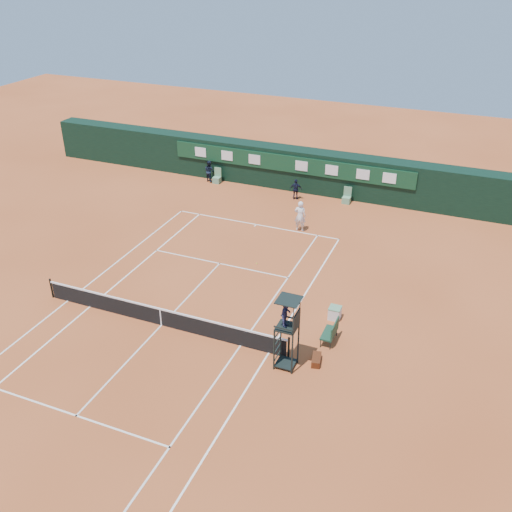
{
  "coord_description": "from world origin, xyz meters",
  "views": [
    {
      "loc": [
        12.58,
        -18.76,
        16.03
      ],
      "look_at": [
        2.4,
        6.0,
        1.2
      ],
      "focal_mm": 40.0,
      "sensor_mm": 36.0,
      "label": 1
    }
  ],
  "objects": [
    {
      "name": "linesman_chair_right",
      "position": [
        4.5,
        17.48,
        0.32
      ],
      "size": [
        0.55,
        0.5,
        1.15
      ],
      "color": "#60936B",
      "rests_on": "ground"
    },
    {
      "name": "umpire_chair",
      "position": [
        6.46,
        -0.54,
        2.46
      ],
      "size": [
        0.96,
        0.95,
        3.42
      ],
      "color": "black",
      "rests_on": "ground"
    },
    {
      "name": "tennis_ball",
      "position": [
        1.98,
        7.15,
        0.04
      ],
      "size": [
        0.07,
        0.07,
        0.07
      ],
      "primitive_type": "sphere",
      "color": "#C6D932",
      "rests_on": "ground"
    },
    {
      "name": "tennis_net",
      "position": [
        0.0,
        0.0,
        0.51
      ],
      "size": [
        12.9,
        0.1,
        1.1
      ],
      "color": "black",
      "rests_on": "ground"
    },
    {
      "name": "player",
      "position": [
        2.86,
        12.13,
        1.0
      ],
      "size": [
        0.76,
        0.52,
        2.0
      ],
      "primitive_type": "imported",
      "rotation": [
        0.0,
        0.0,
        3.2
      ],
      "color": "white",
      "rests_on": "ground"
    },
    {
      "name": "back_wall",
      "position": [
        0.0,
        18.74,
        1.51
      ],
      "size": [
        40.0,
        1.65,
        3.0
      ],
      "color": "black",
      "rests_on": "ground"
    },
    {
      "name": "court_lines",
      "position": [
        0.0,
        0.0,
        0.01
      ],
      "size": [
        11.05,
        23.85,
        0.01
      ],
      "color": "white",
      "rests_on": "ground"
    },
    {
      "name": "linesman_chair_left",
      "position": [
        -5.5,
        17.48,
        0.32
      ],
      "size": [
        0.55,
        0.5,
        1.15
      ],
      "color": "slate",
      "rests_on": "ground"
    },
    {
      "name": "ground",
      "position": [
        0.0,
        0.0,
        0.0
      ],
      "size": [
        90.0,
        90.0,
        0.0
      ],
      "primitive_type": "plane",
      "color": "#B7572B",
      "rests_on": "ground"
    },
    {
      "name": "player_bench",
      "position": [
        7.81,
        1.82,
        0.6
      ],
      "size": [
        0.56,
        1.2,
        1.1
      ],
      "color": "#173A27",
      "rests_on": "ground"
    },
    {
      "name": "tennis_bag",
      "position": [
        7.63,
        0.15,
        0.16
      ],
      "size": [
        0.52,
        0.89,
        0.31
      ],
      "primitive_type": "cube",
      "rotation": [
        0.0,
        0.0,
        0.2
      ],
      "color": "black",
      "rests_on": "ground"
    },
    {
      "name": "ball_kid_right",
      "position": [
        1.01,
        16.77,
        0.74
      ],
      "size": [
        0.93,
        0.56,
        1.49
      ],
      "primitive_type": "imported",
      "rotation": [
        0.0,
        0.0,
        3.39
      ],
      "color": "black",
      "rests_on": "ground"
    },
    {
      "name": "ball_kid_left",
      "position": [
        -6.16,
        17.56,
        0.82
      ],
      "size": [
        0.97,
        0.87,
        1.63
      ],
      "primitive_type": "imported",
      "rotation": [
        0.0,
        0.0,
        2.75
      ],
      "color": "black",
      "rests_on": "ground"
    },
    {
      "name": "cooler",
      "position": [
        7.47,
        3.66,
        0.33
      ],
      "size": [
        0.57,
        0.57,
        0.65
      ],
      "color": "silver",
      "rests_on": "ground"
    }
  ]
}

